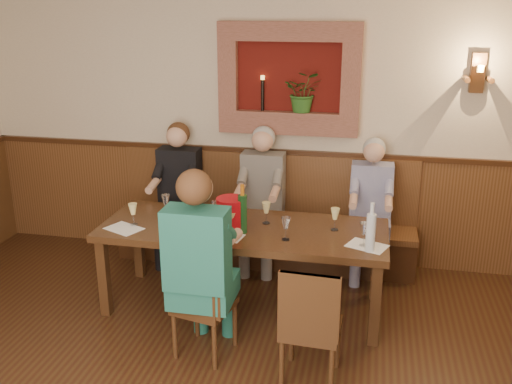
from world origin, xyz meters
TOP-DOWN VIEW (x-y plane):
  - room_shell at (0.00, 0.00)m, footprint 6.04×6.04m
  - wainscoting at (0.00, -0.00)m, footprint 6.02×6.02m
  - wall_niche at (0.24, 2.94)m, footprint 1.36×0.30m
  - wall_sconce at (1.90, 2.93)m, footprint 0.25×0.20m
  - dining_table at (0.00, 1.85)m, footprint 2.40×0.90m
  - bench at (0.00, 2.79)m, footprint 3.00×0.45m
  - chair_near_left at (-0.13, 1.10)m, footprint 0.47×0.47m
  - chair_near_right at (0.69, 0.94)m, footprint 0.42×0.42m
  - person_bench_left at (-0.87, 2.69)m, footprint 0.42×0.51m
  - person_bench_mid at (-0.01, 2.69)m, footprint 0.42×0.51m
  - person_bench_right at (1.04, 2.69)m, footprint 0.39×0.48m
  - person_chair_front at (-0.13, 1.07)m, footprint 0.45×0.55m
  - spittoon_bucket at (-0.08, 1.77)m, footprint 0.31×0.31m
  - wine_bottle_green_a at (0.02, 1.73)m, footprint 0.08×0.08m
  - wine_bottle_green_b at (-0.51, 1.89)m, footprint 0.08×0.08m
  - water_bottle at (1.05, 1.57)m, footprint 0.09×0.09m
  - tasting_sheet_a at (-0.97, 1.61)m, footprint 0.35×0.31m
  - tasting_sheet_b at (-0.08, 1.61)m, footprint 0.29×0.23m
  - tasting_sheet_c at (1.03, 1.66)m, footprint 0.35×0.31m
  - tasting_sheet_d at (-0.31, 1.57)m, footprint 0.34×0.26m
  - wine_glass_0 at (-0.92, 1.71)m, footprint 0.08×0.08m
  - wine_glass_1 at (-0.73, 1.98)m, footprint 0.08×0.08m
  - wine_glass_2 at (-0.48, 1.65)m, footprint 0.08×0.08m
  - wine_glass_3 at (-0.25, 1.90)m, footprint 0.08×0.08m
  - wine_glass_4 at (-0.05, 1.68)m, footprint 0.08×0.08m
  - wine_glass_5 at (0.17, 1.97)m, footprint 0.08×0.08m
  - wine_glass_6 at (0.39, 1.65)m, footprint 0.08×0.08m
  - wine_glass_7 at (0.76, 1.94)m, footprint 0.08×0.08m
  - wine_glass_8 at (1.00, 1.65)m, footprint 0.08×0.08m
  - wine_glass_9 at (-0.21, 1.52)m, footprint 0.08×0.08m
  - wine_glass_10 at (-0.51, 2.02)m, footprint 0.08×0.08m

SIDE VIEW (x-z plane):
  - chair_near_left at x=-0.13m, z-range -0.18..0.70m
  - chair_near_right at x=0.69m, z-range -0.19..0.71m
  - bench at x=0.00m, z-range -0.23..0.88m
  - person_bench_right at x=1.04m, z-range -0.12..1.24m
  - wainscoting at x=0.00m, z-range 0.01..1.16m
  - person_bench_mid at x=-0.01m, z-range -0.12..1.30m
  - person_bench_left at x=-0.87m, z-range -0.12..1.30m
  - person_chair_front at x=-0.13m, z-range -0.13..1.37m
  - dining_table at x=0.00m, z-range 0.30..1.05m
  - tasting_sheet_a at x=-0.97m, z-range 0.75..0.75m
  - tasting_sheet_b at x=-0.08m, z-range 0.75..0.75m
  - tasting_sheet_c at x=1.03m, z-range 0.75..0.75m
  - tasting_sheet_d at x=-0.31m, z-range 0.75..0.75m
  - wine_glass_0 at x=-0.92m, z-range 0.75..0.94m
  - wine_glass_1 at x=-0.73m, z-range 0.75..0.94m
  - wine_glass_2 at x=-0.48m, z-range 0.75..0.94m
  - wine_glass_3 at x=-0.25m, z-range 0.75..0.94m
  - wine_glass_4 at x=-0.05m, z-range 0.75..0.94m
  - wine_glass_5 at x=0.17m, z-range 0.75..0.94m
  - wine_glass_6 at x=0.39m, z-range 0.75..0.94m
  - wine_glass_7 at x=0.76m, z-range 0.75..0.94m
  - wine_glass_8 at x=1.00m, z-range 0.75..0.94m
  - wine_glass_9 at x=-0.21m, z-range 0.75..0.94m
  - wine_glass_10 at x=-0.51m, z-range 0.75..0.94m
  - spittoon_bucket at x=-0.08m, z-range 0.75..1.03m
  - water_bottle at x=1.05m, z-range 0.71..1.10m
  - wine_bottle_green_b at x=-0.51m, z-range 0.71..1.12m
  - wine_bottle_green_a at x=0.02m, z-range 0.71..1.13m
  - wall_niche at x=0.24m, z-range 1.28..2.34m
  - room_shell at x=0.00m, z-range 0.48..3.30m
  - wall_sconce at x=1.90m, z-range 1.77..2.12m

